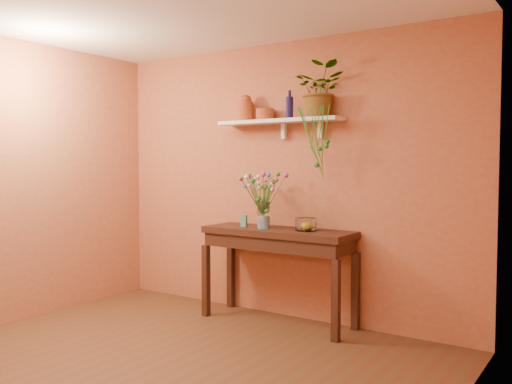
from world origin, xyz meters
TOP-DOWN VIEW (x-y plane):
  - room at (0.00, 0.00)m, footprint 4.04×4.04m
  - sideboard at (0.12, 1.74)m, footprint 1.48×0.47m
  - wall_shelf at (0.06, 1.87)m, footprint 1.30×0.24m
  - terracotta_jug at (-0.34, 1.87)m, footprint 0.20×0.20m
  - terracotta_pot at (-0.12, 1.89)m, footprint 0.21×0.21m
  - blue_bottle at (0.18, 1.86)m, footprint 0.09×0.09m
  - spider_plant at (0.48, 1.89)m, footprint 0.53×0.48m
  - plant_fronds at (0.54, 1.75)m, footprint 0.34×0.23m
  - glass_vase at (-0.01, 1.69)m, footprint 0.12×0.12m
  - bouquet at (-0.03, 1.69)m, footprint 0.41×0.46m
  - glass_bowl at (0.41, 1.76)m, footprint 0.19×0.19m
  - lemon at (0.42, 1.76)m, footprint 0.08×0.08m
  - carton at (-0.24, 1.69)m, footprint 0.06×0.05m

SIDE VIEW (x-z plane):
  - sideboard at x=0.12m, z-range 0.32..1.22m
  - lemon at x=0.42m, z-range 0.90..0.98m
  - glass_bowl at x=0.41m, z-range 0.89..1.01m
  - carton at x=-0.24m, z-range 0.90..1.01m
  - glass_vase at x=-0.01m, z-range 0.88..1.13m
  - bouquet at x=-0.03m, z-range 1.09..1.51m
  - room at x=0.00m, z-range 0.00..2.70m
  - plant_fronds at x=0.54m, z-range 1.37..2.03m
  - wall_shelf at x=0.06m, z-range 1.82..2.01m
  - terracotta_pot at x=-0.12m, z-range 1.94..2.05m
  - blue_bottle at x=0.18m, z-range 1.91..2.18m
  - terracotta_jug at x=-0.34m, z-range 1.93..2.19m
  - spider_plant at x=0.48m, z-range 1.94..2.43m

